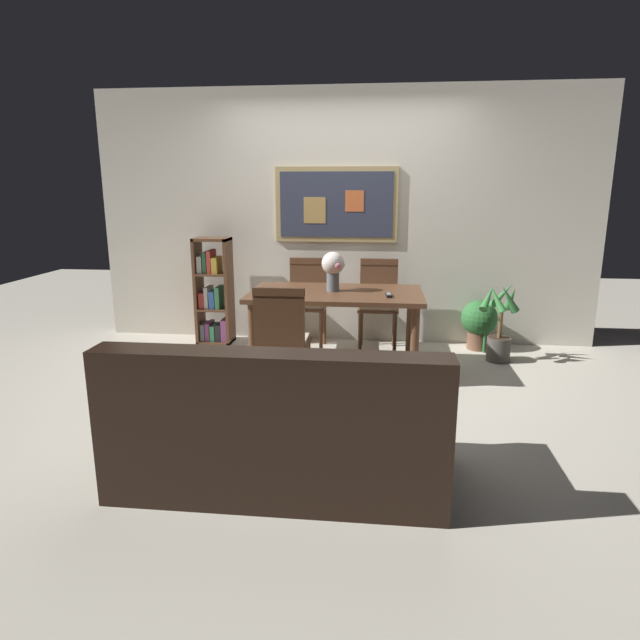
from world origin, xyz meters
name	(u,v)px	position (x,y,z in m)	size (l,w,h in m)	color
ground_plane	(331,386)	(0.00, 0.00, 0.00)	(12.00, 12.00, 0.00)	beige
wall_back_with_painting	(344,218)	(0.00, 1.49, 1.30)	(5.20, 0.14, 2.60)	silver
dining_table	(336,302)	(0.01, 0.40, 0.63)	(1.51, 0.87, 0.73)	brown
dining_chair_near_left	(282,334)	(-0.35, -0.34, 0.54)	(0.40, 0.41, 0.91)	brown
dining_chair_far_right	(378,297)	(0.37, 1.17, 0.54)	(0.40, 0.41, 0.91)	brown
dining_chair_far_left	(307,296)	(-0.35, 1.15, 0.54)	(0.40, 0.41, 0.91)	brown
leather_couch	(279,430)	(-0.15, -1.54, 0.31)	(1.80, 0.84, 0.84)	black
bookshelf	(214,296)	(-1.35, 1.18, 0.50)	(0.36, 0.28, 1.11)	brown
potted_ivy	(479,322)	(1.40, 1.24, 0.29)	(0.36, 0.36, 0.59)	brown
potted_palm	(500,327)	(1.52, 0.86, 0.34)	(0.38, 0.38, 0.77)	#4C4742
flower_vase	(333,267)	(-0.02, 0.43, 0.94)	(0.20, 0.21, 0.35)	slate
tv_remote	(389,295)	(0.46, 0.24, 0.74)	(0.06, 0.16, 0.02)	black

